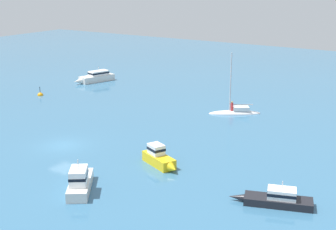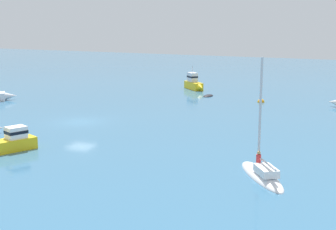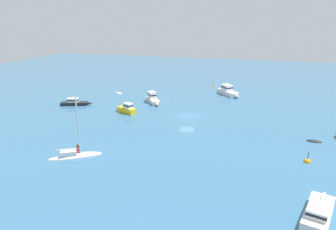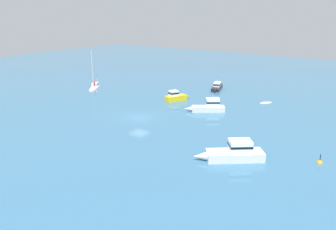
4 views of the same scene
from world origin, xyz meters
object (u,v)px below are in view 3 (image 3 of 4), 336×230
at_px(channel_buoy, 307,162).
at_px(launch_1, 228,91).
at_px(skiff, 314,142).
at_px(mooring_buoy, 213,87).
at_px(motor_cruiser, 126,109).
at_px(powerboat, 75,102).
at_px(cabin_cruiser_1, 153,99).
at_px(sloop, 75,155).
at_px(cabin_cruiser, 319,211).
at_px(tender, 119,93).

bearing_deg(channel_buoy, launch_1, 21.85).
xyz_separation_m(skiff, mooring_buoy, (31.89, 18.82, 0.01)).
distance_m(motor_cruiser, mooring_buoy, 28.99).
relative_size(powerboat, launch_1, 0.93).
distance_m(motor_cruiser, launch_1, 24.94).
bearing_deg(channel_buoy, skiff, -13.94).
height_order(skiff, channel_buoy, channel_buoy).
distance_m(powerboat, cabin_cruiser_1, 15.57).
distance_m(sloop, mooring_buoy, 46.87).
bearing_deg(launch_1, cabin_cruiser, -22.78).
bearing_deg(cabin_cruiser_1, mooring_buoy, 117.15).
bearing_deg(skiff, cabin_cruiser, -92.27).
bearing_deg(powerboat, cabin_cruiser_1, 3.94).
height_order(skiff, motor_cruiser, motor_cruiser).
xyz_separation_m(powerboat, channel_buoy, (-14.65, -41.06, -0.53)).
distance_m(skiff, cabin_cruiser_1, 31.44).
bearing_deg(sloop, skiff, -8.76).
bearing_deg(motor_cruiser, powerboat, 15.95).
bearing_deg(mooring_buoy, cabin_cruiser_1, 152.52).
relative_size(sloop, channel_buoy, 4.77).
xyz_separation_m(sloop, channel_buoy, (6.47, -27.90, -0.16)).
distance_m(skiff, channel_buoy, 7.45).
distance_m(motor_cruiser, powerboat, 11.95).
relative_size(motor_cruiser, sloop, 0.58).
height_order(skiff, sloop, sloop).
bearing_deg(cabin_cruiser_1, sloop, -38.00).
bearing_deg(sloop, launch_1, 34.48).
bearing_deg(motor_cruiser, tender, -35.82).
distance_m(powerboat, launch_1, 33.03).
distance_m(channel_buoy, mooring_buoy, 42.66).
bearing_deg(cabin_cruiser_1, launch_1, 92.24).
distance_m(cabin_cruiser, sloop, 27.81).
relative_size(cabin_cruiser, launch_1, 1.07).
distance_m(skiff, tender, 43.06).
height_order(tender, mooring_buoy, mooring_buoy).
relative_size(sloop, tender, 3.31).
relative_size(sloop, cabin_cruiser_1, 1.40).
distance_m(tender, channel_buoy, 45.24).
xyz_separation_m(cabin_cruiser, mooring_buoy, (50.72, 16.45, -0.73)).
height_order(channel_buoy, mooring_buoy, channel_buoy).
xyz_separation_m(skiff, tender, (19.01, 38.64, 0.00)).
xyz_separation_m(cabin_cruiser, launch_1, (43.01, 12.02, 0.08)).
relative_size(powerboat, tender, 2.56).
distance_m(powerboat, channel_buoy, 43.59).
bearing_deg(cabin_cruiser_1, channel_buoy, 16.96).
height_order(cabin_cruiser, powerboat, cabin_cruiser).
height_order(powerboat, cabin_cruiser_1, cabin_cruiser_1).
bearing_deg(motor_cruiser, cabin_cruiser_1, -83.84).
relative_size(cabin_cruiser, cabin_cruiser_1, 1.25).
height_order(cabin_cruiser, cabin_cruiser_1, cabin_cruiser_1).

